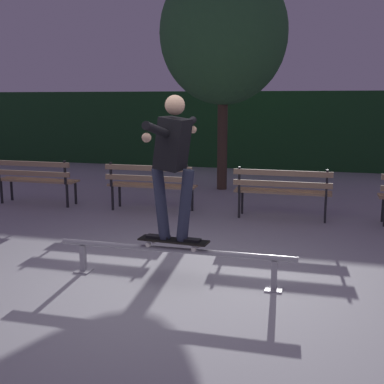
{
  "coord_description": "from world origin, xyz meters",
  "views": [
    {
      "loc": [
        1.51,
        -4.82,
        1.97
      ],
      "look_at": [
        -0.0,
        0.92,
        0.85
      ],
      "focal_mm": 45.88,
      "sensor_mm": 36.0,
      "label": 1
    }
  ],
  "objects_px": {
    "park_bench_leftmost": "(35,177)",
    "tree_behind_benches": "(224,34)",
    "skateboarder": "(173,156)",
    "park_bench_right_center": "(282,188)",
    "skateboard": "(173,241)",
    "grind_rail": "(174,255)",
    "park_bench_left_center": "(150,182)"
  },
  "relations": [
    {
      "from": "park_bench_leftmost",
      "to": "tree_behind_benches",
      "type": "bearing_deg",
      "value": 39.2
    },
    {
      "from": "skateboarder",
      "to": "park_bench_leftmost",
      "type": "distance_m",
      "value": 4.93
    },
    {
      "from": "park_bench_right_center",
      "to": "skateboarder",
      "type": "bearing_deg",
      "value": -106.38
    },
    {
      "from": "skateboard",
      "to": "park_bench_leftmost",
      "type": "height_order",
      "value": "park_bench_leftmost"
    },
    {
      "from": "tree_behind_benches",
      "to": "park_bench_leftmost",
      "type": "bearing_deg",
      "value": -140.8
    },
    {
      "from": "skateboard",
      "to": "park_bench_leftmost",
      "type": "xyz_separation_m",
      "value": [
        -3.69,
        3.16,
        0.09
      ]
    },
    {
      "from": "skateboarder",
      "to": "grind_rail",
      "type": "bearing_deg",
      "value": 12.06
    },
    {
      "from": "skateboarder",
      "to": "park_bench_left_center",
      "type": "height_order",
      "value": "skateboarder"
    },
    {
      "from": "skateboarder",
      "to": "park_bench_left_center",
      "type": "bearing_deg",
      "value": 113.67
    },
    {
      "from": "grind_rail",
      "to": "tree_behind_benches",
      "type": "bearing_deg",
      "value": 95.99
    },
    {
      "from": "grind_rail",
      "to": "park_bench_left_center",
      "type": "xyz_separation_m",
      "value": [
        -1.38,
        3.16,
        0.24
      ]
    },
    {
      "from": "skateboard",
      "to": "skateboarder",
      "type": "distance_m",
      "value": 0.94
    },
    {
      "from": "grind_rail",
      "to": "park_bench_leftmost",
      "type": "distance_m",
      "value": 4.87
    },
    {
      "from": "skateboarder",
      "to": "park_bench_left_center",
      "type": "distance_m",
      "value": 3.55
    },
    {
      "from": "skateboarder",
      "to": "skateboard",
      "type": "bearing_deg",
      "value": 175.63
    },
    {
      "from": "grind_rail",
      "to": "park_bench_right_center",
      "type": "bearing_deg",
      "value": 73.64
    },
    {
      "from": "skateboard",
      "to": "park_bench_left_center",
      "type": "relative_size",
      "value": 0.49
    },
    {
      "from": "skateboarder",
      "to": "tree_behind_benches",
      "type": "relative_size",
      "value": 0.32
    },
    {
      "from": "skateboard",
      "to": "skateboarder",
      "type": "relative_size",
      "value": 0.51
    },
    {
      "from": "park_bench_leftmost",
      "to": "tree_behind_benches",
      "type": "xyz_separation_m",
      "value": [
        3.1,
        2.53,
        2.81
      ]
    },
    {
      "from": "park_bench_leftmost",
      "to": "skateboard",
      "type": "bearing_deg",
      "value": -40.52
    },
    {
      "from": "park_bench_leftmost",
      "to": "skateboarder",
      "type": "bearing_deg",
      "value": -40.5
    },
    {
      "from": "grind_rail",
      "to": "skateboarder",
      "type": "bearing_deg",
      "value": -167.94
    },
    {
      "from": "skateboarder",
      "to": "park_bench_leftmost",
      "type": "xyz_separation_m",
      "value": [
        -3.7,
        3.16,
        -0.85
      ]
    },
    {
      "from": "skateboarder",
      "to": "park_bench_right_center",
      "type": "relative_size",
      "value": 0.97
    },
    {
      "from": "park_bench_left_center",
      "to": "park_bench_right_center",
      "type": "bearing_deg",
      "value": 0.0
    },
    {
      "from": "skateboard",
      "to": "park_bench_right_center",
      "type": "xyz_separation_m",
      "value": [
        0.93,
        3.16,
        0.09
      ]
    },
    {
      "from": "skateboarder",
      "to": "park_bench_leftmost",
      "type": "height_order",
      "value": "skateboarder"
    },
    {
      "from": "skateboard",
      "to": "tree_behind_benches",
      "type": "height_order",
      "value": "tree_behind_benches"
    },
    {
      "from": "park_bench_left_center",
      "to": "skateboard",
      "type": "bearing_deg",
      "value": -66.37
    },
    {
      "from": "tree_behind_benches",
      "to": "park_bench_left_center",
      "type": "bearing_deg",
      "value": -107.32
    },
    {
      "from": "park_bench_left_center",
      "to": "tree_behind_benches",
      "type": "height_order",
      "value": "tree_behind_benches"
    }
  ]
}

